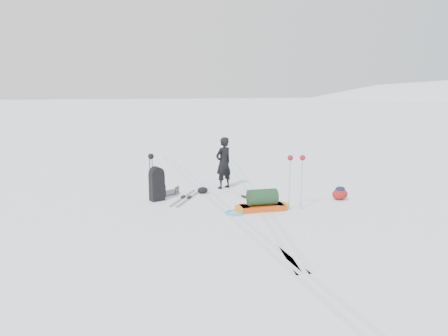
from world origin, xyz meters
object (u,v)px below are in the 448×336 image
Objects in this scene: expedition_rucksack at (158,184)px; ski_poles_black at (151,162)px; skier at (224,163)px; pulk_sled at (262,202)px.

expedition_rucksack is 0.70m from ski_poles_black.
skier is at bearing 3.89° from expedition_rucksack.
pulk_sled is at bearing 70.44° from skier.
ski_poles_black is at bearing -4.36° from skier.
pulk_sled is (0.41, -2.72, -0.61)m from skier.
expedition_rucksack is at bearing 145.99° from pulk_sled.
pulk_sled is 3.37m from ski_poles_black.
ski_poles_black is (-2.78, 1.68, 0.91)m from pulk_sled.
skier is at bearing 98.21° from pulk_sled.
skier is 1.11× the size of pulk_sled.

